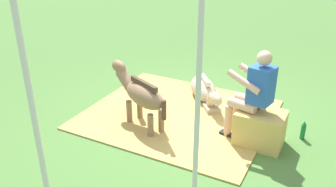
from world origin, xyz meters
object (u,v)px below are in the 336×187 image
(pony_lying, at_px, (205,90))
(tent_pole_left, at_px, (198,104))
(pony_standing, at_px, (141,94))
(tent_pole_mid, at_px, (34,116))
(hay_bale, at_px, (260,128))
(soda_bottle, at_px, (303,130))
(person_seated, at_px, (252,92))

(pony_lying, xyz_separation_m, tent_pole_left, (-0.83, 2.33, 0.96))
(pony_standing, relative_size, tent_pole_mid, 0.55)
(hay_bale, relative_size, tent_pole_mid, 0.28)
(pony_standing, height_order, tent_pole_left, tent_pole_left)
(soda_bottle, bearing_deg, tent_pole_mid, 50.79)
(pony_lying, relative_size, soda_bottle, 4.17)
(soda_bottle, bearing_deg, person_seated, 29.99)
(pony_standing, relative_size, tent_pole_left, 0.55)
(person_seated, bearing_deg, soda_bottle, -150.01)
(hay_bale, height_order, soda_bottle, hay_bale)
(hay_bale, height_order, pony_standing, pony_standing)
(hay_bale, relative_size, pony_lying, 0.54)
(pony_lying, xyz_separation_m, soda_bottle, (-1.76, 0.54, -0.05))
(pony_lying, distance_m, soda_bottle, 1.84)
(hay_bale, height_order, tent_pole_left, tent_pole_left)
(tent_pole_left, bearing_deg, pony_lying, -70.43)
(pony_lying, bearing_deg, soda_bottle, 163.08)
(person_seated, distance_m, pony_lying, 1.53)
(person_seated, distance_m, soda_bottle, 1.03)
(hay_bale, bearing_deg, soda_bottle, -141.39)
(hay_bale, bearing_deg, person_seated, -8.44)
(person_seated, bearing_deg, pony_lying, -41.60)
(pony_lying, bearing_deg, tent_pole_mid, 81.47)
(hay_bale, height_order, tent_pole_mid, tent_pole_mid)
(tent_pole_mid, bearing_deg, pony_standing, -89.03)
(hay_bale, xyz_separation_m, person_seated, (0.16, -0.02, 0.52))
(pony_standing, bearing_deg, hay_bale, -169.77)
(tent_pole_mid, bearing_deg, tent_pole_left, -143.69)
(tent_pole_left, xyz_separation_m, tent_pole_mid, (1.32, 0.97, 0.00))
(hay_bale, relative_size, soda_bottle, 2.25)
(pony_lying, height_order, tent_pole_left, tent_pole_left)
(hay_bale, xyz_separation_m, pony_standing, (1.75, 0.32, 0.29))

